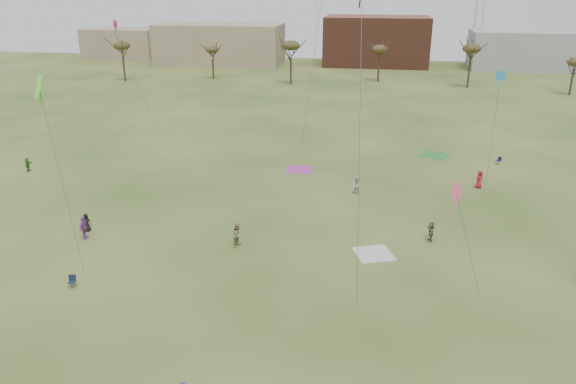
# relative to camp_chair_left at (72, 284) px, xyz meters

# --- Properties ---
(ground) EXTENTS (260.00, 260.00, 0.00)m
(ground) POSITION_rel_camp_chair_left_xyz_m (14.24, -5.22, -0.26)
(ground) COLOR #2C4D18
(ground) RESTS_ON ground
(spectator_fore_b) EXTENTS (1.03, 1.16, 1.98)m
(spectator_fore_b) POSITION_rel_camp_chair_left_xyz_m (9.92, 8.17, 0.73)
(spectator_fore_b) COLOR #907F5C
(spectator_fore_b) RESTS_ON ground
(spectator_fore_c) EXTENTS (0.57, 1.59, 1.69)m
(spectator_fore_c) POSITION_rel_camp_chair_left_xyz_m (25.40, 11.68, 0.58)
(spectator_fore_c) COLOR brown
(spectator_fore_c) RESTS_ON ground
(flyer_mid_a) EXTENTS (0.90, 0.71, 1.62)m
(flyer_mid_a) POSITION_rel_camp_chair_left_xyz_m (-3.63, 8.78, 0.55)
(flyer_mid_a) COLOR black
(flyer_mid_a) RESTS_ON ground
(spectator_mid_d) EXTENTS (0.51, 1.17, 1.98)m
(spectator_mid_d) POSITION_rel_camp_chair_left_xyz_m (-3.08, 7.37, 0.73)
(spectator_mid_d) COLOR purple
(spectator_mid_d) RESTS_ON ground
(spectator_mid_e) EXTENTS (1.09, 1.00, 1.81)m
(spectator_mid_e) POSITION_rel_camp_chair_left_xyz_m (18.84, 21.43, 0.65)
(spectator_mid_e) COLOR beige
(spectator_mid_e) RESTS_ON ground
(flyer_far_a) EXTENTS (0.67, 1.50, 1.56)m
(flyer_far_a) POSITION_rel_camp_chair_left_xyz_m (-18.18, 22.42, 0.52)
(flyer_far_a) COLOR #317A28
(flyer_far_a) RESTS_ON ground
(flyer_far_b) EXTENTS (1.09, 1.01, 1.87)m
(flyer_far_b) POSITION_rel_camp_chair_left_xyz_m (31.33, 25.24, 0.68)
(flyer_far_b) COLOR #A31C31
(flyer_far_b) RESTS_ON ground
(blanket_cream) EXTENTS (3.63, 3.63, 0.03)m
(blanket_cream) POSITION_rel_camp_chair_left_xyz_m (20.83, 8.53, -0.26)
(blanket_cream) COLOR silver
(blanket_cream) RESTS_ON ground
(blanket_plum) EXTENTS (3.35, 3.35, 0.03)m
(blanket_plum) POSITION_rel_camp_chair_left_xyz_m (12.03, 28.04, -0.26)
(blanket_plum) COLOR #B8389D
(blanket_plum) RESTS_ON ground
(blanket_olive) EXTENTS (4.10, 4.10, 0.03)m
(blanket_olive) POSITION_rel_camp_chair_left_xyz_m (27.80, 36.32, -0.26)
(blanket_olive) COLOR #2D7E35
(blanket_olive) RESTS_ON ground
(camp_chair_left) EXTENTS (0.64, 0.67, 0.87)m
(camp_chair_left) POSITION_rel_camp_chair_left_xyz_m (0.00, 0.00, 0.00)
(camp_chair_left) COLOR #131F35
(camp_chair_left) RESTS_ON ground
(camp_chair_right) EXTENTS (0.74, 0.73, 0.87)m
(camp_chair_right) POSITION_rel_camp_chair_left_xyz_m (34.86, 33.84, 0.00)
(camp_chair_right) COLOR #131635
(camp_chair_right) RESTS_ON ground
(kites_aloft) EXTENTS (58.29, 58.70, 21.63)m
(kites_aloft) POSITION_rel_camp_chair_left_xyz_m (18.13, 21.99, 17.95)
(kites_aloft) COLOR #B6EE27
(kites_aloft) RESTS_ON ground
(tree_line) EXTENTS (117.44, 49.32, 8.91)m
(tree_line) POSITION_rel_camp_chair_left_xyz_m (11.40, 73.90, 6.83)
(tree_line) COLOR #3A2B1E
(tree_line) RESTS_ON ground
(building_tan) EXTENTS (32.00, 14.00, 10.00)m
(building_tan) POSITION_rel_camp_chair_left_xyz_m (-20.76, 109.78, 4.74)
(building_tan) COLOR #937F60
(building_tan) RESTS_ON ground
(building_brick) EXTENTS (26.00, 16.00, 12.00)m
(building_brick) POSITION_rel_camp_chair_left_xyz_m (19.24, 114.78, 5.74)
(building_brick) COLOR brown
(building_brick) RESTS_ON ground
(building_grey) EXTENTS (24.00, 12.00, 9.00)m
(building_grey) POSITION_rel_camp_chair_left_xyz_m (54.24, 112.78, 4.24)
(building_grey) COLOR gray
(building_grey) RESTS_ON ground
(building_tan_west) EXTENTS (20.00, 12.00, 8.00)m
(building_tan_west) POSITION_rel_camp_chair_left_xyz_m (-50.76, 116.78, 3.74)
(building_tan_west) COLOR #937F60
(building_tan_west) RESTS_ON ground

